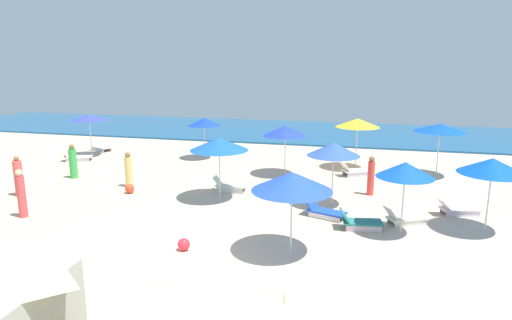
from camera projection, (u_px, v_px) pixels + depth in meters
name	position (u px, v px, depth m)	size (l,w,h in m)	color
ground_plane	(164.00, 281.00, 11.23)	(60.00, 60.00, 0.00)	beige
ocean	(302.00, 132.00, 34.34)	(60.00, 11.14, 0.12)	#195688
umbrella_0	(405.00, 170.00, 13.84)	(1.81, 1.81, 2.38)	silver
lounge_chair_0_0	(404.00, 218.00, 15.09)	(1.57, 1.18, 0.64)	silver
lounge_chair_0_1	(359.00, 222.00, 14.68)	(1.48, 0.86, 0.65)	silver
umbrella_1	(89.00, 117.00, 25.32)	(2.11, 2.11, 2.46)	silver
lounge_chair_1_0	(100.00, 147.00, 27.37)	(1.55, 1.14, 0.75)	silver
lounge_chair_1_1	(77.00, 157.00, 24.56)	(1.62, 1.10, 0.69)	silver
umbrella_2	(358.00, 123.00, 22.36)	(2.22, 2.22, 2.61)	silver
lounge_chair_2_0	(355.00, 170.00, 21.45)	(1.62, 1.28, 0.71)	silver
umbrella_3	(219.00, 144.00, 17.36)	(2.32, 2.32, 2.52)	silver
lounge_chair_3_0	(229.00, 186.00, 18.84)	(1.39, 0.60, 0.67)	silver
umbrella_4	(292.00, 181.00, 12.38)	(2.30, 2.30, 2.45)	silver
umbrella_5	(440.00, 128.00, 20.86)	(2.40, 2.40, 2.56)	silver
umbrella_6	(204.00, 122.00, 24.71)	(1.81, 1.81, 2.32)	silver
umbrella_7	(285.00, 131.00, 21.16)	(2.15, 2.15, 2.42)	silver
umbrella_8	(492.00, 166.00, 14.03)	(2.11, 2.11, 2.46)	silver
lounge_chair_8_0	(457.00, 209.00, 16.01)	(1.63, 0.96, 0.64)	silver
umbrella_9	(334.00, 149.00, 16.61)	(2.00, 2.00, 2.47)	silver
lounge_chair_9_0	(324.00, 211.00, 15.78)	(1.56, 1.03, 0.65)	silver
beachgoer_0	(73.00, 162.00, 20.92)	(0.40, 0.40, 1.64)	green
beachgoer_1	(129.00, 170.00, 19.48)	(0.42, 0.42, 1.57)	#EDD175
beachgoer_2	(19.00, 177.00, 18.16)	(0.50, 0.50, 1.69)	#EF5B55
beachgoer_3	(21.00, 194.00, 15.66)	(0.32, 0.32, 1.75)	#E44C50
beachgoer_5	(371.00, 176.00, 18.28)	(0.39, 0.39, 1.65)	#ED4139
beach_ball_0	(130.00, 189.00, 18.64)	(0.39, 0.39, 0.39)	#DE452A
beach_ball_1	(184.00, 244.00, 13.03)	(0.37, 0.37, 0.37)	#ED2C3A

